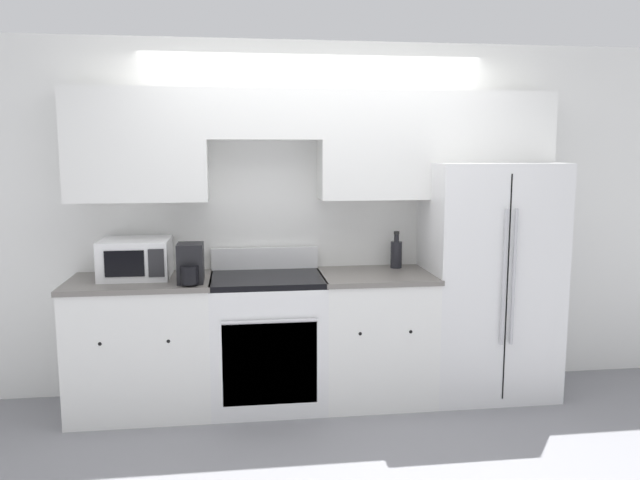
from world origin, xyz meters
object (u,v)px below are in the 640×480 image
(oven_range, at_px, (268,340))
(refrigerator, at_px, (487,279))
(microwave, at_px, (136,258))
(bottle, at_px, (396,253))

(oven_range, bearing_deg, refrigerator, 1.63)
(oven_range, height_order, microwave, microwave)
(oven_range, distance_m, refrigerator, 1.68)
(oven_range, height_order, bottle, bottle)
(refrigerator, bearing_deg, microwave, 179.20)
(refrigerator, xyz_separation_m, bottle, (-0.66, 0.15, 0.18))
(refrigerator, height_order, bottle, refrigerator)
(microwave, bearing_deg, oven_range, -5.21)
(refrigerator, relative_size, bottle, 6.22)
(oven_range, xyz_separation_m, bottle, (0.98, 0.19, 0.57))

